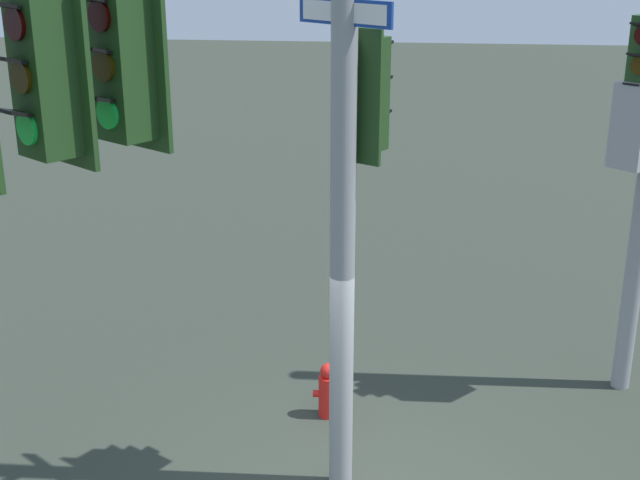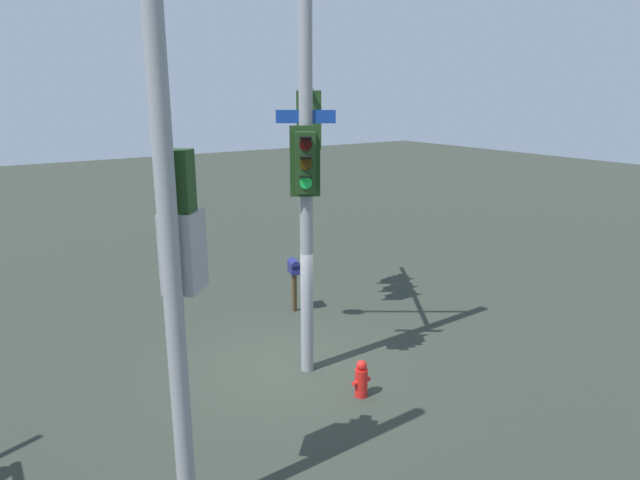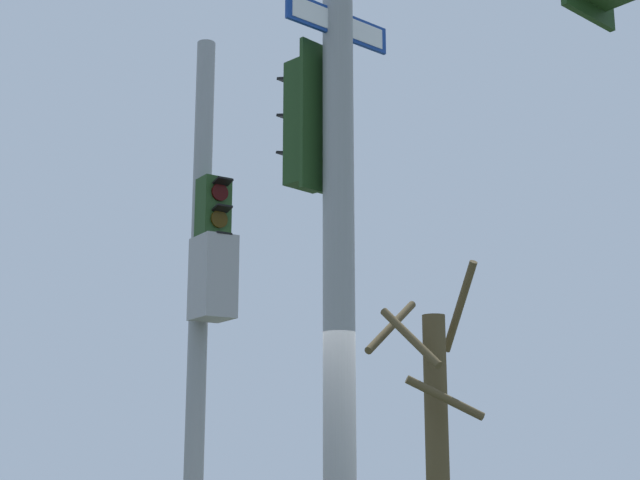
# 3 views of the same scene
# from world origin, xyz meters

# --- Properties ---
(main_signal_pole_assembly) EXTENTS (5.64, 4.60, 8.88)m
(main_signal_pole_assembly) POSITION_xyz_m (0.91, 0.62, 4.87)
(main_signal_pole_assembly) COLOR gray
(main_signal_pole_assembly) RESTS_ON ground
(fire_hydrant) EXTENTS (0.38, 0.24, 0.73)m
(fire_hydrant) POSITION_xyz_m (0.63, -1.86, 0.34)
(fire_hydrant) COLOR red
(fire_hydrant) RESTS_ON ground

